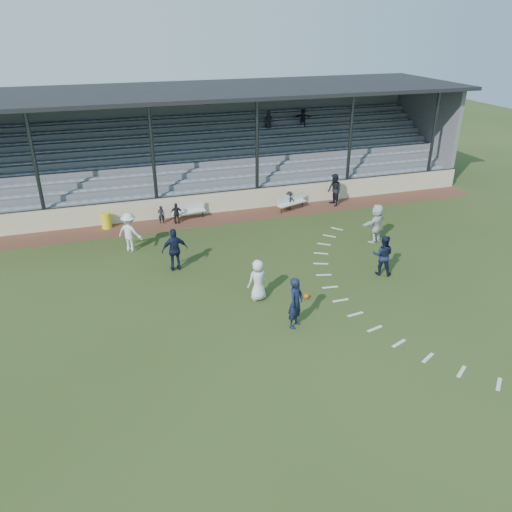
{
  "coord_description": "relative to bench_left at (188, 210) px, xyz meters",
  "views": [
    {
      "loc": [
        -5.85,
        -15.75,
        10.5
      ],
      "look_at": [
        0.0,
        2.5,
        1.3
      ],
      "focal_mm": 35.0,
      "sensor_mm": 36.0,
      "label": 1
    }
  ],
  "objects": [
    {
      "name": "grandstand",
      "position": [
        1.38,
        5.32,
        1.62
      ],
      "size": [
        34.6,
        9.0,
        6.61
      ],
      "color": "slate",
      "rests_on": "ground"
    },
    {
      "name": "sub_right",
      "position": [
        6.1,
        -0.23,
        -0.01
      ],
      "size": [
        0.76,
        0.5,
        1.1
      ],
      "primitive_type": "imported",
      "rotation": [
        0.0,
        0.0,
        3.02
      ],
      "color": "black",
      "rests_on": "cinder_track"
    },
    {
      "name": "bench_left",
      "position": [
        0.0,
        0.0,
        0.0
      ],
      "size": [
        2.04,
        0.76,
        0.95
      ],
      "rotation": [
        0.0,
        0.0,
        0.16
      ],
      "color": "silver",
      "rests_on": "cinder_track"
    },
    {
      "name": "penalty_arc",
      "position": [
        5.49,
        -10.95,
        -0.58
      ],
      "size": [
        3.89,
        14.63,
        0.01
      ],
      "color": "silver",
      "rests_on": "ground"
    },
    {
      "name": "player_navy_lead",
      "position": [
        1.74,
        -12.1,
        0.42
      ],
      "size": [
        0.87,
        0.85,
        2.01
      ],
      "primitive_type": "imported",
      "rotation": [
        0.0,
        0.0,
        0.73
      ],
      "color": "#121833",
      "rests_on": "ground"
    },
    {
      "name": "trash_bin",
      "position": [
        -4.53,
        0.02,
        -0.13
      ],
      "size": [
        0.54,
        0.54,
        0.87
      ],
      "primitive_type": "cylinder",
      "color": "yellow",
      "rests_on": "cinder_track"
    },
    {
      "name": "football",
      "position": [
        2.94,
        -10.38,
        -0.47
      ],
      "size": [
        0.22,
        0.22,
        0.22
      ],
      "primitive_type": "sphere",
      "color": "#C94B0B",
      "rests_on": "ground"
    },
    {
      "name": "sub_left_near",
      "position": [
        -1.56,
        -0.22,
        -0.05
      ],
      "size": [
        0.43,
        0.34,
        1.04
      ],
      "primitive_type": "imported",
      "rotation": [
        0.0,
        0.0,
        2.88
      ],
      "color": "black",
      "rests_on": "cinder_track"
    },
    {
      "name": "player_white_back",
      "position": [
        8.61,
        -6.03,
        0.42
      ],
      "size": [
        1.91,
        1.46,
        2.01
      ],
      "primitive_type": "imported",
      "rotation": [
        0.0,
        0.0,
        3.67
      ],
      "color": "silver",
      "rests_on": "ground"
    },
    {
      "name": "ground",
      "position": [
        1.37,
        -10.95,
        -0.58
      ],
      "size": [
        90.0,
        90.0,
        0.0
      ],
      "primitive_type": "plane",
      "color": "#2D3D19",
      "rests_on": "ground"
    },
    {
      "name": "sub_left_far",
      "position": [
        -0.74,
        -0.51,
        0.04
      ],
      "size": [
        0.74,
        0.41,
        1.2
      ],
      "primitive_type": "imported",
      "rotation": [
        0.0,
        0.0,
        2.97
      ],
      "color": "black",
      "rests_on": "cinder_track"
    },
    {
      "name": "bench_right",
      "position": [
        6.19,
        -0.37,
        0.0
      ],
      "size": [
        2.02,
        1.12,
        0.95
      ],
      "rotation": [
        0.0,
        0.0,
        0.35
      ],
      "color": "silver",
      "rests_on": "cinder_track"
    },
    {
      "name": "player_white_wing",
      "position": [
        -3.51,
        -3.36,
        0.4
      ],
      "size": [
        1.46,
        1.35,
        1.97
      ],
      "primitive_type": "imported",
      "rotation": [
        0.0,
        0.0,
        2.49
      ],
      "color": "silver",
      "rests_on": "ground"
    },
    {
      "name": "official",
      "position": [
        8.95,
        -0.46,
        0.42
      ],
      "size": [
        0.76,
        0.97,
        1.96
      ],
      "primitive_type": "imported",
      "rotation": [
        0.0,
        0.0,
        4.73
      ],
      "color": "black",
      "rests_on": "cinder_track"
    },
    {
      "name": "player_white_lead",
      "position": [
        1.03,
        -9.78,
        0.3
      ],
      "size": [
        0.95,
        0.71,
        1.76
      ],
      "primitive_type": "imported",
      "rotation": [
        0.0,
        0.0,
        3.32
      ],
      "color": "silver",
      "rests_on": "ground"
    },
    {
      "name": "retaining_wall",
      "position": [
        1.37,
        0.6,
        0.02
      ],
      "size": [
        34.0,
        0.18,
        1.2
      ],
      "primitive_type": "cube",
      "color": "beige",
      "rests_on": "ground"
    },
    {
      "name": "cinder_track",
      "position": [
        1.37,
        -0.45,
        -0.57
      ],
      "size": [
        34.0,
        2.0,
        0.02
      ],
      "primitive_type": "cube",
      "color": "#552E22",
      "rests_on": "ground"
    },
    {
      "name": "player_navy_wing",
      "position": [
        -1.74,
        -6.13,
        0.42
      ],
      "size": [
        1.2,
        0.54,
        2.01
      ],
      "primitive_type": "imported",
      "rotation": [
        0.0,
        0.0,
        3.19
      ],
      "color": "#121833",
      "rests_on": "ground"
    },
    {
      "name": "player_navy_mid",
      "position": [
        7.01,
        -9.37,
        0.35
      ],
      "size": [
        1.15,
        1.08,
        1.87
      ],
      "primitive_type": "imported",
      "rotation": [
        0.0,
        0.0,
        2.59
      ],
      "color": "#121833",
      "rests_on": "ground"
    }
  ]
}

